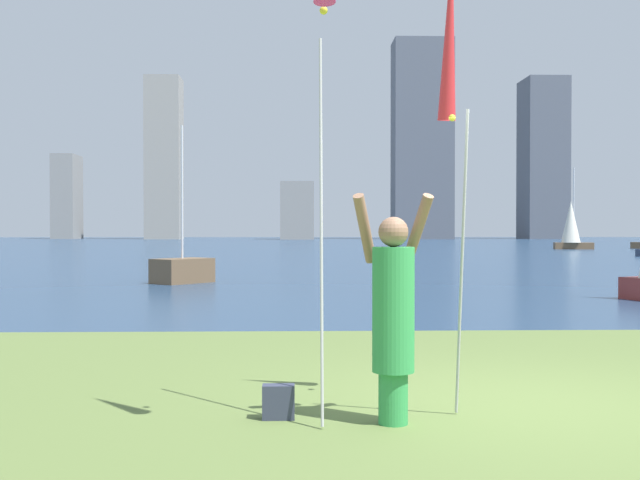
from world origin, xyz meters
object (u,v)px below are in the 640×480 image
at_px(sailboat_2, 182,270).
at_px(sailboat_7, 571,225).
at_px(kite_flag_right, 450,39).
at_px(bag, 279,402).
at_px(person, 393,310).

xyz_separation_m(sailboat_2, sailboat_7, (22.98, 33.63, 1.34)).
bearing_deg(sailboat_7, sailboat_2, -124.34).
height_order(kite_flag_right, bag, kite_flag_right).
bearing_deg(person, sailboat_2, 102.98).
relative_size(person, kite_flag_right, 0.46).
height_order(sailboat_2, sailboat_7, sailboat_7).
distance_m(person, sailboat_2, 16.39).
bearing_deg(sailboat_2, kite_flag_right, -73.53).
bearing_deg(bag, person, -11.06).
bearing_deg(sailboat_7, kite_flag_right, -110.67).
bearing_deg(sailboat_2, sailboat_7, 55.66).
relative_size(kite_flag_right, bag, 14.42).
height_order(kite_flag_right, sailboat_7, sailboat_7).
xyz_separation_m(person, kite_flag_right, (0.57, 0.61, 2.29)).
height_order(kite_flag_right, sailboat_2, sailboat_2).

